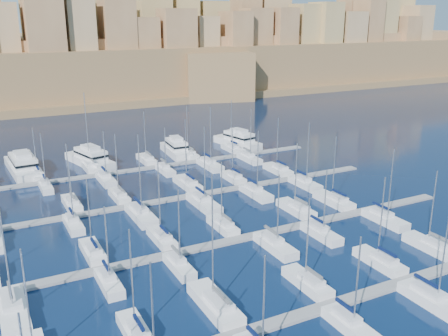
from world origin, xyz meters
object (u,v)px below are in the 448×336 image
motor_yacht_a (23,165)px  motor_yacht_d (238,140)px  sailboat_4 (380,261)px  motor_yacht_c (176,148)px  sailboat_2 (215,304)px  motor_yacht_b (90,158)px

motor_yacht_a → motor_yacht_d: (55.38, -1.53, -0.00)m
sailboat_4 → motor_yacht_c: bearing=92.8°
sailboat_2 → motor_yacht_c: size_ratio=1.20×
sailboat_2 → motor_yacht_a: (-14.25, 70.47, 0.94)m
sailboat_2 → motor_yacht_a: 71.90m
sailboat_2 → sailboat_4: sailboat_2 is taller
motor_yacht_a → motor_yacht_c: bearing=-3.3°
motor_yacht_a → sailboat_2: bearing=-78.6°
motor_yacht_c → motor_yacht_a: bearing=176.7°
sailboat_4 → motor_yacht_d: sailboat_4 is taller
sailboat_2 → motor_yacht_c: (22.58, 68.35, 0.94)m
sailboat_2 → motor_yacht_a: sailboat_2 is taller
motor_yacht_c → motor_yacht_d: 18.57m
motor_yacht_b → motor_yacht_c: bearing=-2.8°
motor_yacht_b → motor_yacht_d: same height
sailboat_4 → motor_yacht_b: sailboat_4 is taller
sailboat_2 → motor_yacht_c: 71.99m
sailboat_2 → motor_yacht_d: sailboat_2 is taller
motor_yacht_a → motor_yacht_b: same height
motor_yacht_a → motor_yacht_d: same height
motor_yacht_c → sailboat_4: bearing=-87.2°
motor_yacht_a → sailboat_4: bearing=-60.6°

